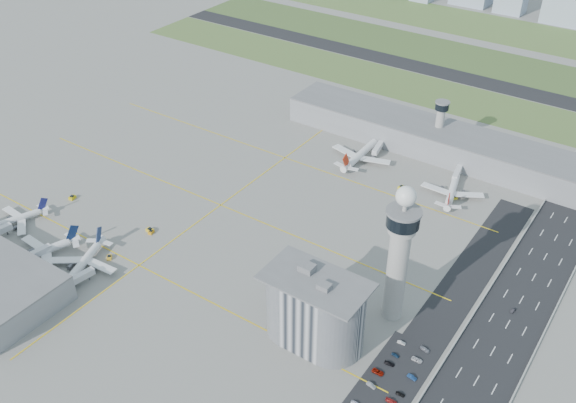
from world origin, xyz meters
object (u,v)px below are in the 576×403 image
Objects in this scene: car_lot_7 at (391,401)px; car_lot_3 at (390,363)px; airplane_near_c at (81,260)px; car_lot_0 at (355,403)px; airplane_far_a at (362,149)px; airplane_far_b at (453,185)px; car_lot_2 at (378,372)px; car_lot_4 at (395,355)px; admin_building at (315,310)px; tug_2 at (151,232)px; car_lot_9 at (412,377)px; jet_bridge_near_2 at (66,287)px; airplane_near_a at (13,216)px; jet_bridge_far_0 at (381,145)px; car_lot_8 at (400,394)px; car_lot_10 at (417,360)px; car_hw_1 at (513,311)px; car_lot_5 at (401,343)px; car_lot_11 at (425,349)px; tug_1 at (109,257)px; tug_5 at (454,197)px; jet_bridge_far_1 at (459,169)px; tug_0 at (72,197)px; airplane_near_b at (36,249)px; jet_bridge_near_1 at (23,262)px; tug_4 at (401,187)px; car_lot_1 at (371,385)px; secondary_tower at (440,122)px; control_tower at (399,250)px.

car_lot_3 is at bearing 26.51° from car_lot_7.
airplane_near_c reaches higher than car_lot_0.
airplane_far_a is 1.11× the size of airplane_far_b.
car_lot_2 reaches higher than car_lot_4.
admin_building reaches higher than airplane_far_b.
tug_2 is 147.36m from car_lot_9.
jet_bridge_near_2 reaches higher than car_lot_7.
airplane_near_c is 2.84× the size of jet_bridge_near_2.
car_lot_0 is at bearing -32.56° from admin_building.
airplane_near_a is 9.96× the size of car_lot_0.
airplane_near_a is 2.50× the size of jet_bridge_far_0.
car_lot_8 is (153.22, 18.43, -4.98)m from airplane_near_c.
airplane_far_b is 9.16× the size of car_lot_10.
jet_bridge_near_2 is 4.21× the size of car_hw_1.
airplane_far_b reaches higher than car_lot_10.
admin_building is 36.57m from car_lot_4.
car_lot_5 is 9.58m from car_lot_11.
car_lot_3 is (139.18, 16.88, -0.34)m from tug_1.
car_lot_2 is 1.08× the size of car_lot_10.
tug_5 is (112.85, 114.70, 0.02)m from tug_2.
airplane_near_c is 154.41m from car_lot_8.
tug_0 is (-161.62, -142.56, -1.80)m from jet_bridge_far_1.
airplane_near_b reaches higher than tug_1.
airplane_near_c is 13.02× the size of tug_2.
tug_4 is at bearing -25.75° from jet_bridge_near_1.
airplane_far_a reaches higher than car_lot_1.
car_lot_8 is (146.91, -19.57, -0.30)m from tug_2.
car_hw_1 is (62.23, 60.77, -14.76)m from admin_building.
jet_bridge_far_1 is at bearing -73.58° from airplane_far_a.
car_lot_9 is at bearing -33.53° from car_lot_1.
secondary_tower is at bearing -43.57° from airplane_far_a.
control_tower is at bearing 131.74° from airplane_near_b.
jet_bridge_far_0 is (-55.18, 22.50, -2.77)m from airplane_far_b.
tug_5 is 138.84m from car_lot_1.
jet_bridge_far_0 is 50.00m from jet_bridge_far_1.
tug_0 is at bearing 58.31° from jet_bridge_near_2.
car_lot_0 is at bearing 173.36° from car_lot_11.
airplane_near_c is at bearing 93.27° from car_lot_8.
secondary_tower is at bearing -139.29° from jet_bridge_far_1.
tug_2 is 0.75× the size of car_lot_11.
jet_bridge_near_1 is 166.54m from car_lot_0.
car_lot_0 is at bearing -73.24° from jet_bridge_near_1.
car_hw_1 is at bearing -11.47° from car_lot_9.
car_lot_4 is (32.00, 9.77, -14.76)m from admin_building.
jet_bridge_near_2 and jet_bridge_far_1 have the same top height.
jet_bridge_far_0 is 167.93m from car_lot_10.
airplane_near_c is (-131.15, -54.76, -29.47)m from control_tower.
airplane_near_a is 10.27× the size of tug_4.
car_lot_3 is 1.14× the size of car_lot_8.
airplane_near_c reaches higher than car_hw_1.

